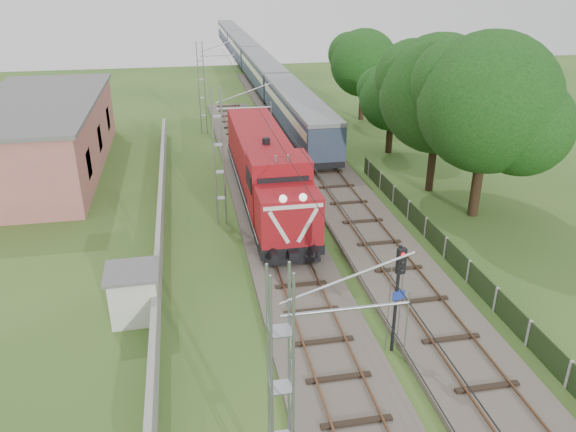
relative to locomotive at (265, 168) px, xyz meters
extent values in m
plane|color=#2E521E|center=(0.00, -14.54, -2.36)|extent=(140.00, 140.00, 0.00)
cube|color=#6B6054|center=(0.00, -7.54, -2.21)|extent=(4.20, 70.00, 0.30)
cube|color=black|center=(0.00, -7.54, -2.01)|extent=(2.40, 70.00, 0.10)
cube|color=brown|center=(-0.85, -7.54, -1.94)|extent=(0.08, 70.00, 0.05)
cube|color=brown|center=(0.85, -7.54, -1.94)|extent=(0.08, 70.00, 0.05)
cube|color=#6B6054|center=(5.00, 5.46, -2.21)|extent=(4.20, 80.00, 0.30)
cube|color=black|center=(5.00, 5.46, -2.01)|extent=(2.40, 80.00, 0.10)
cube|color=brown|center=(4.15, 5.46, -1.94)|extent=(0.08, 80.00, 0.05)
cube|color=brown|center=(5.85, 5.46, -1.94)|extent=(0.08, 80.00, 0.05)
cylinder|color=gray|center=(-1.50, -22.54, 4.44)|extent=(3.00, 0.08, 0.08)
cylinder|color=gray|center=(-1.50, -2.54, 4.44)|extent=(3.00, 0.08, 0.08)
cylinder|color=gray|center=(-1.50, 17.46, 4.44)|extent=(3.00, 0.08, 0.08)
cylinder|color=black|center=(0.00, -2.54, 3.14)|extent=(0.03, 70.00, 0.03)
cylinder|color=black|center=(0.00, -2.54, 4.44)|extent=(0.03, 70.00, 0.03)
cube|color=#9E9E99|center=(-6.50, -2.54, -1.61)|extent=(0.25, 40.00, 1.50)
cube|color=#BB6D64|center=(-15.00, 9.46, 0.14)|extent=(8.00, 20.00, 5.00)
cube|color=#606060|center=(-15.00, 9.46, 2.74)|extent=(8.40, 20.40, 0.25)
cube|color=black|center=(-11.05, 3.46, -0.16)|extent=(0.10, 1.60, 1.80)
cube|color=black|center=(-11.05, 9.46, -0.16)|extent=(0.10, 1.60, 1.80)
cube|color=black|center=(-11.05, 15.46, -0.16)|extent=(0.10, 1.60, 1.80)
cube|color=black|center=(8.00, -11.54, -1.76)|extent=(0.05, 32.00, 1.15)
cube|color=#9E9E99|center=(8.00, 3.46, -1.76)|extent=(0.12, 0.12, 1.20)
cube|color=black|center=(0.00, 0.13, -1.33)|extent=(3.20, 18.14, 0.53)
cube|color=black|center=(0.00, -5.74, -1.65)|extent=(2.35, 3.84, 0.53)
cube|color=black|center=(0.00, 6.00, -1.65)|extent=(2.35, 3.84, 0.53)
cube|color=black|center=(0.00, -8.83, -1.75)|extent=(2.77, 0.27, 0.37)
cube|color=maroon|center=(0.00, -7.60, 0.17)|extent=(3.09, 2.67, 2.45)
sphere|color=white|center=(-0.48, -8.88, 1.56)|extent=(0.38, 0.38, 0.38)
sphere|color=white|center=(0.48, -8.88, 1.56)|extent=(0.38, 0.38, 0.38)
cube|color=silver|center=(-0.69, -8.96, 0.12)|extent=(1.07, 0.06, 1.79)
cube|color=silver|center=(0.69, -8.96, 0.12)|extent=(1.07, 0.06, 1.79)
cube|color=silver|center=(0.00, -8.96, 1.13)|extent=(2.88, 0.06, 0.19)
cube|color=maroon|center=(0.00, -4.99, 0.65)|extent=(3.20, 2.56, 3.41)
cube|color=black|center=(0.00, -6.29, 1.18)|extent=(2.67, 0.06, 0.96)
cube|color=maroon|center=(0.00, 2.74, 0.33)|extent=(2.99, 12.91, 2.77)
cylinder|color=black|center=(0.00, -0.51, 1.88)|extent=(0.47, 0.47, 0.43)
cylinder|color=gray|center=(-0.32, -5.84, 2.52)|extent=(0.13, 0.13, 0.37)
cylinder|color=gray|center=(0.32, -5.84, 2.52)|extent=(0.13, 0.13, 0.37)
cube|color=black|center=(5.00, 14.17, -1.50)|extent=(2.68, 20.35, 0.46)
cube|color=#323A54|center=(5.00, 14.17, -0.02)|extent=(2.78, 20.35, 2.50)
cube|color=beige|center=(5.00, 14.17, 0.45)|extent=(2.81, 19.54, 0.69)
cube|color=slate|center=(5.00, 14.17, 1.37)|extent=(2.82, 20.35, 0.32)
cube|color=black|center=(5.00, 35.45, -1.50)|extent=(2.68, 20.35, 0.46)
cube|color=#323A54|center=(5.00, 35.45, -0.02)|extent=(2.78, 20.35, 2.50)
cube|color=beige|center=(5.00, 35.45, 0.45)|extent=(2.81, 19.54, 0.69)
cube|color=slate|center=(5.00, 35.45, 1.37)|extent=(2.82, 20.35, 0.32)
cube|color=black|center=(5.00, 56.73, -1.50)|extent=(2.68, 20.35, 0.46)
cube|color=#323A54|center=(5.00, 56.73, -0.02)|extent=(2.78, 20.35, 2.50)
cube|color=beige|center=(5.00, 56.73, 0.45)|extent=(2.81, 19.54, 0.69)
cube|color=slate|center=(5.00, 56.73, 1.37)|extent=(2.82, 20.35, 0.32)
cube|color=black|center=(5.00, 78.01, -1.50)|extent=(2.68, 20.35, 0.46)
cube|color=#323A54|center=(5.00, 78.01, -0.02)|extent=(2.78, 20.35, 2.50)
cube|color=beige|center=(5.00, 78.01, 0.45)|extent=(2.81, 19.54, 0.69)
cube|color=slate|center=(5.00, 78.01, 1.37)|extent=(2.82, 20.35, 0.32)
cylinder|color=black|center=(2.61, -15.81, -0.05)|extent=(0.13, 0.13, 4.63)
cube|color=black|center=(2.61, -15.95, 1.71)|extent=(0.36, 0.26, 1.02)
sphere|color=red|center=(2.61, -16.06, 2.04)|extent=(0.17, 0.17, 0.17)
sphere|color=black|center=(2.61, -16.06, 1.71)|extent=(0.17, 0.17, 0.17)
sphere|color=black|center=(2.61, -16.06, 1.39)|extent=(0.17, 0.17, 0.17)
cube|color=#1A319E|center=(2.65, -15.92, 0.23)|extent=(0.51, 0.14, 0.37)
cube|color=silver|center=(-7.40, -11.54, -1.30)|extent=(1.98, 1.98, 2.13)
cube|color=#606060|center=(-7.40, -11.54, -0.13)|extent=(2.28, 2.28, 0.15)
cylinder|color=#352015|center=(12.11, -4.13, 0.07)|extent=(0.62, 0.62, 4.87)
sphere|color=black|center=(12.11, -4.13, 4.50)|extent=(7.96, 7.96, 7.96)
sphere|color=black|center=(13.70, -5.33, 3.39)|extent=(5.58, 5.58, 5.58)
sphere|color=black|center=(10.72, -2.74, 5.38)|extent=(5.18, 5.18, 5.18)
cylinder|color=#352015|center=(11.21, 0.25, -0.06)|extent=(0.52, 0.52, 4.61)
sphere|color=black|center=(11.21, 0.25, 4.13)|extent=(7.54, 7.54, 7.54)
sphere|color=black|center=(12.72, -0.88, 3.08)|extent=(5.28, 5.28, 5.28)
sphere|color=black|center=(9.89, 1.57, 4.97)|extent=(4.90, 4.90, 4.90)
cylinder|color=#352015|center=(11.43, 8.81, -0.78)|extent=(0.53, 0.53, 3.17)
sphere|color=black|center=(11.43, 8.81, 2.11)|extent=(5.19, 5.19, 5.19)
sphere|color=black|center=(12.47, 8.03, 1.38)|extent=(3.63, 3.63, 3.63)
sphere|color=black|center=(10.52, 9.72, 2.68)|extent=(3.37, 3.37, 3.37)
cylinder|color=#352015|center=(12.47, 19.51, -0.42)|extent=(0.50, 0.50, 3.89)
sphere|color=black|center=(12.47, 19.51, 3.11)|extent=(6.36, 6.36, 6.36)
sphere|color=black|center=(13.74, 18.56, 2.23)|extent=(4.45, 4.45, 4.45)
sphere|color=black|center=(11.36, 20.63, 3.82)|extent=(4.13, 4.13, 4.13)
camera|label=1|loc=(-4.77, -32.79, 11.49)|focal=35.00mm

